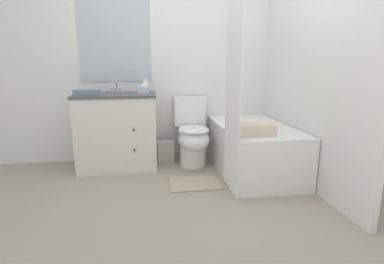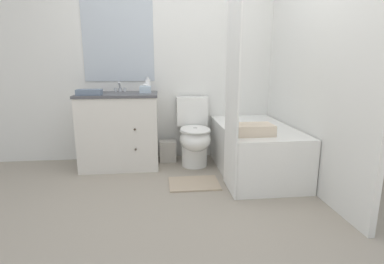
{
  "view_description": "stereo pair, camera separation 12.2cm",
  "coord_description": "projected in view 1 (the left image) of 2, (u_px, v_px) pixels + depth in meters",
  "views": [
    {
      "loc": [
        -0.38,
        -2.2,
        1.19
      ],
      "look_at": [
        0.07,
        0.7,
        0.52
      ],
      "focal_mm": 28.0,
      "sensor_mm": 36.0,
      "label": 1
    },
    {
      "loc": [
        -0.26,
        -2.22,
        1.19
      ],
      "look_at": [
        0.07,
        0.7,
        0.52
      ],
      "focal_mm": 28.0,
      "sensor_mm": 36.0,
      "label": 2
    }
  ],
  "objects": [
    {
      "name": "hand_towel_folded",
      "position": [
        87.0,
        93.0,
        3.15
      ],
      "size": [
        0.26,
        0.14,
        0.06
      ],
      "color": "slate",
      "rests_on": "vanity_cabinet"
    },
    {
      "name": "soap_dispenser",
      "position": [
        146.0,
        86.0,
        3.43
      ],
      "size": [
        0.06,
        0.06,
        0.18
      ],
      "color": "white",
      "rests_on": "vanity_cabinet"
    },
    {
      "name": "bath_towel_folded",
      "position": [
        254.0,
        129.0,
        2.87
      ],
      "size": [
        0.36,
        0.25,
        0.1
      ],
      "color": "beige",
      "rests_on": "bathtub"
    },
    {
      "name": "toilet",
      "position": [
        192.0,
        135.0,
        3.54
      ],
      "size": [
        0.38,
        0.69,
        0.79
      ],
      "color": "white",
      "rests_on": "ground_plane"
    },
    {
      "name": "sink_faucet",
      "position": [
        117.0,
        89.0,
        3.56
      ],
      "size": [
        0.14,
        0.12,
        0.12
      ],
      "color": "silver",
      "rests_on": "vanity_cabinet"
    },
    {
      "name": "tissue_box",
      "position": [
        143.0,
        89.0,
        3.42
      ],
      "size": [
        0.13,
        0.15,
        0.1
      ],
      "color": "silver",
      "rests_on": "vanity_cabinet"
    },
    {
      "name": "bath_mat",
      "position": [
        194.0,
        183.0,
        3.02
      ],
      "size": [
        0.5,
        0.38,
        0.02
      ],
      "color": "tan",
      "rests_on": "ground_plane"
    },
    {
      "name": "wastebasket",
      "position": [
        166.0,
        151.0,
        3.72
      ],
      "size": [
        0.2,
        0.17,
        0.25
      ],
      "color": "#B7B2A8",
      "rests_on": "ground_plane"
    },
    {
      "name": "wall_right",
      "position": [
        298.0,
        58.0,
        3.09
      ],
      "size": [
        0.05,
        2.56,
        2.5
      ],
      "color": "silver",
      "rests_on": "ground_plane"
    },
    {
      "name": "ground_plane",
      "position": [
        197.0,
        213.0,
        2.44
      ],
      "size": [
        14.0,
        14.0,
        0.0
      ],
      "primitive_type": "plane",
      "color": "gray"
    },
    {
      "name": "wall_back",
      "position": [
        175.0,
        59.0,
        3.69
      ],
      "size": [
        8.0,
        0.06,
        2.5
      ],
      "color": "silver",
      "rests_on": "ground_plane"
    },
    {
      "name": "bathtub",
      "position": [
        253.0,
        148.0,
        3.34
      ],
      "size": [
        0.75,
        1.37,
        0.53
      ],
      "color": "white",
      "rests_on": "ground_plane"
    },
    {
      "name": "shower_curtain",
      "position": [
        233.0,
        86.0,
        2.67
      ],
      "size": [
        0.02,
        0.46,
        1.97
      ],
      "color": "white",
      "rests_on": "ground_plane"
    },
    {
      "name": "vanity_cabinet",
      "position": [
        118.0,
        130.0,
        3.46
      ],
      "size": [
        0.89,
        0.61,
        0.86
      ],
      "color": "silver",
      "rests_on": "ground_plane"
    }
  ]
}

